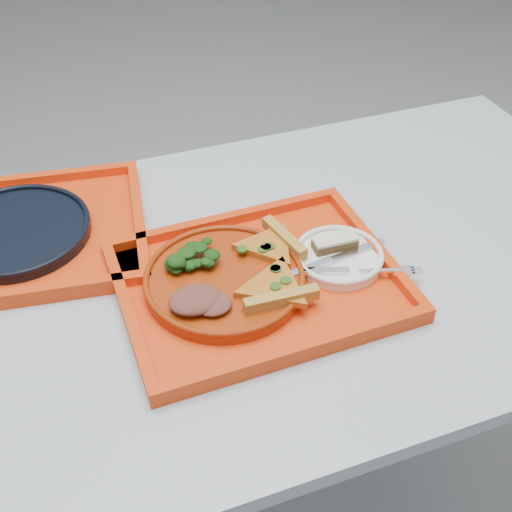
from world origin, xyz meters
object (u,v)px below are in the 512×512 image
(dinner_plate, at_px, (224,281))
(dessert_bar, at_px, (335,242))
(tray_far, at_px, (18,238))
(tray_main, at_px, (258,284))
(navy_plate, at_px, (16,232))

(dinner_plate, height_order, dessert_bar, dessert_bar)
(tray_far, height_order, dessert_bar, dessert_bar)
(tray_main, xyz_separation_m, tray_far, (-0.36, 0.26, 0.00))
(tray_far, xyz_separation_m, dinner_plate, (0.31, -0.25, 0.02))
(tray_far, bearing_deg, tray_main, -27.66)
(tray_far, relative_size, dessert_bar, 5.88)
(tray_main, bearing_deg, dessert_bar, 7.22)
(dessert_bar, bearing_deg, tray_far, 156.57)
(tray_main, distance_m, dinner_plate, 0.06)
(dinner_plate, bearing_deg, tray_main, -10.30)
(navy_plate, relative_size, dessert_bar, 3.40)
(dinner_plate, xyz_separation_m, navy_plate, (-0.31, 0.25, -0.00))
(tray_far, bearing_deg, navy_plate, 0.00)
(tray_main, relative_size, dessert_bar, 5.88)
(tray_main, distance_m, tray_far, 0.45)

